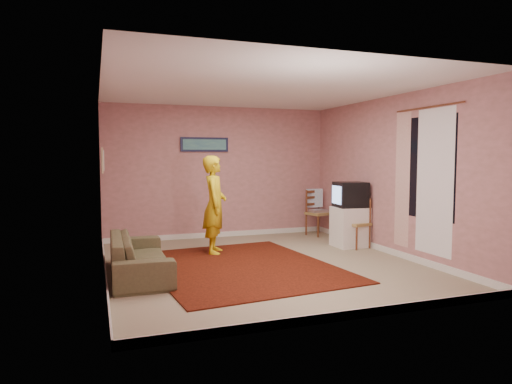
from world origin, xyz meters
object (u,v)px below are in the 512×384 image
object	(u,v)px
chair_b	(356,218)
tv_cabinet	(350,227)
chair_a	(319,208)
sofa	(139,256)
person	(215,205)
crt_tv	(350,195)

from	to	relation	value
chair_b	tv_cabinet	bearing A→B (deg)	-172.73
tv_cabinet	chair_a	distance (m)	1.27
chair_b	sofa	size ratio (longest dim) A/B	0.25
tv_cabinet	chair_a	xyz separation A→B (m)	(0.02, 1.25, 0.21)
tv_cabinet	chair_b	world-z (taller)	chair_b
chair_b	person	size ratio (longest dim) A/B	0.29
sofa	person	size ratio (longest dim) A/B	1.16
crt_tv	chair_a	distance (m)	1.31
tv_cabinet	chair_a	size ratio (longest dim) A/B	1.36
crt_tv	chair_a	world-z (taller)	crt_tv
tv_cabinet	crt_tv	world-z (taller)	crt_tv
tv_cabinet	person	world-z (taller)	person
chair_b	sofa	bearing A→B (deg)	-93.49
person	chair_a	bearing A→B (deg)	-48.66
tv_cabinet	sofa	xyz separation A→B (m)	(-3.75, -0.82, -0.08)
chair_b	person	bearing A→B (deg)	-112.37
tv_cabinet	person	xyz separation A→B (m)	(-2.43, 0.25, 0.46)
tv_cabinet	sofa	bearing A→B (deg)	-167.73
chair_b	person	world-z (taller)	person
tv_cabinet	person	size ratio (longest dim) A/B	0.44
chair_b	sofa	xyz separation A→B (m)	(-3.80, -0.69, -0.26)
chair_a	sofa	distance (m)	4.31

